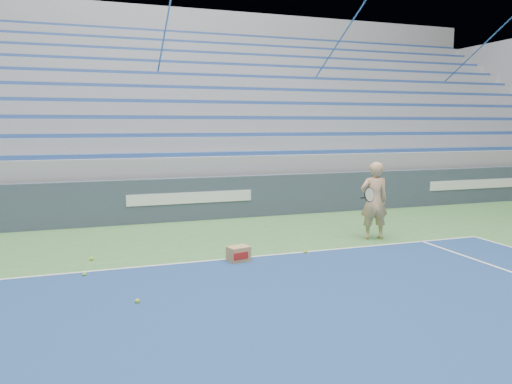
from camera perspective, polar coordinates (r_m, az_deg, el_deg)
sponsor_barrier at (r=12.92m, az=-7.56°, el=-0.79°), size 30.00×0.32×1.10m
bleachers at (r=18.42m, az=-11.25°, el=7.29°), size 31.00×9.15×7.30m
tennis_player at (r=10.93m, az=13.33°, el=-0.97°), size 0.94×0.87×1.66m
ball_box at (r=9.01m, az=-2.01°, el=-7.10°), size 0.42×0.36×0.28m
tennis_ball_0 at (r=7.20m, az=-13.40°, el=-12.04°), size 0.07×0.07×0.07m
tennis_ball_1 at (r=9.63m, az=5.66°, el=-6.82°), size 0.07×0.07×0.07m
tennis_ball_2 at (r=9.58m, az=-18.27°, el=-7.24°), size 0.07×0.07×0.07m
tennis_ball_3 at (r=8.65m, az=-19.02°, el=-8.89°), size 0.07×0.07×0.07m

